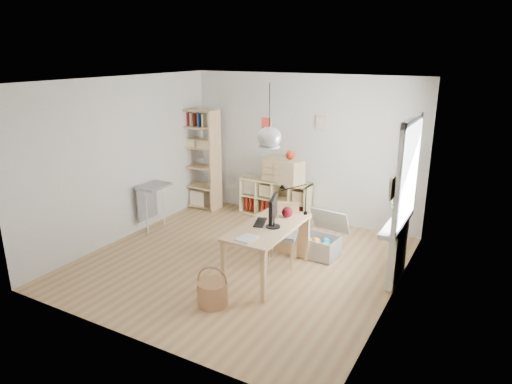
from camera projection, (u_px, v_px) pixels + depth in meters
The scene contains 20 objects.
ground at pixel (241, 262), 6.97m from camera, with size 4.50×4.50×0.00m, color #A68853.
room_shell at pixel (269, 137), 5.99m from camera, with size 4.50×4.50×4.50m.
window_unit at pixel (409, 173), 5.97m from camera, with size 0.07×1.16×1.46m.
radiator at pixel (398, 253), 6.33m from camera, with size 0.10×0.80×0.80m, color white.
windowsill at pixel (397, 223), 6.23m from camera, with size 0.22×1.20×0.06m, color silver.
desk at pixel (268, 232), 6.39m from camera, with size 0.70×1.50×0.75m.
cube_shelf at pixel (275, 201), 8.83m from camera, with size 1.40×0.38×0.72m.
tall_bookshelf at pixel (199, 155), 9.09m from camera, with size 0.80×0.38×2.00m.
side_table at pixel (151, 194), 8.01m from camera, with size 0.40×0.55×0.85m.
chair at pixel (282, 230), 6.82m from camera, with size 0.55×0.55×0.91m.
wicker_basket at pixel (213, 292), 5.75m from camera, with size 0.39×0.39×0.53m.
storage_chest at pixel (320, 242), 7.15m from camera, with size 0.71×0.78×0.67m.
monitor at pixel (273, 210), 6.24m from camera, with size 0.20×0.49×0.44m.
keyboard at pixel (260, 222), 6.46m from camera, with size 0.14×0.37×0.02m, color black.
task_lamp at pixel (292, 194), 6.76m from camera, with size 0.41×0.15×0.43m.
yarn_ball at pixel (287, 212), 6.65m from camera, with size 0.16×0.16×0.16m, color #530B19.
paper_tray at pixel (247, 238), 5.90m from camera, with size 0.21×0.26×0.03m, color silver.
drawer_chest at pixel (283, 170), 8.52m from camera, with size 0.77×0.35×0.44m, color beige.
red_vase at pixel (290, 155), 8.37m from camera, with size 0.15×0.15×0.18m, color maroon.
potted_plant at pixel (400, 206), 6.33m from camera, with size 0.29×0.25×0.32m, color #276325.
Camera 1 is at (3.29, -5.42, 3.10)m, focal length 32.00 mm.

